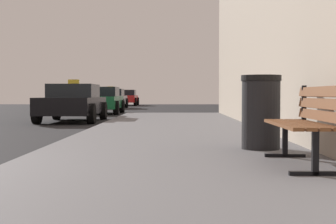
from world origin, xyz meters
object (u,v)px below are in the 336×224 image
object	(u,v)px
bench	(307,119)
car_silver	(110,98)
trash_bin	(261,112)
car_green	(100,100)
car_red	(126,98)
car_black	(73,102)

from	to	relation	value
bench	car_silver	size ratio (longest dim) A/B	0.38
bench	car_silver	bearing A→B (deg)	102.77
trash_bin	car_silver	bearing A→B (deg)	101.97
car_green	car_red	world-z (taller)	same
trash_bin	car_silver	distance (m)	25.80
trash_bin	car_green	bearing A→B (deg)	106.02
car_red	car_silver	bearing A→B (deg)	88.20
car_green	car_red	distance (m)	16.82
trash_bin	car_green	distance (m)	17.05
trash_bin	car_green	size ratio (longest dim) A/B	0.26
bench	car_red	xyz separation A→B (m)	(-5.32, 34.83, -0.02)
car_green	car_silver	size ratio (longest dim) A/B	0.93
car_green	car_red	size ratio (longest dim) A/B	0.97
car_black	car_green	distance (m)	6.67
car_red	trash_bin	bearing A→B (deg)	98.73
trash_bin	car_silver	world-z (taller)	car_silver
car_black	car_red	xyz separation A→B (m)	(-0.45, 23.49, -0.00)
bench	car_green	distance (m)	18.67
trash_bin	car_red	world-z (taller)	car_red
car_silver	car_red	bearing A→B (deg)	-91.80
trash_bin	car_black	size ratio (longest dim) A/B	0.25
trash_bin	car_red	xyz separation A→B (m)	(-5.10, 33.21, -0.03)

